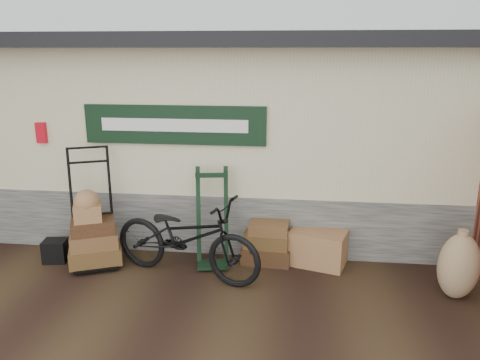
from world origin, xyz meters
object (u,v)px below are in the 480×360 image
object	(u,v)px
black_trunk	(56,251)
bicycle	(186,233)
suitcase_stack	(267,242)
wicker_hamper	(318,248)
green_barrow	(212,217)
porter_trolley	(92,206)

from	to	relation	value
black_trunk	bicycle	distance (m)	2.06
suitcase_stack	bicycle	world-z (taller)	bicycle
bicycle	wicker_hamper	bearing A→B (deg)	-55.14
green_barrow	bicycle	distance (m)	0.51
suitcase_stack	black_trunk	world-z (taller)	suitcase_stack
porter_trolley	wicker_hamper	size ratio (longest dim) A/B	2.22
suitcase_stack	wicker_hamper	size ratio (longest dim) A/B	0.91
green_barrow	black_trunk	distance (m)	2.35
green_barrow	bicycle	world-z (taller)	green_barrow
wicker_hamper	black_trunk	distance (m)	3.79
porter_trolley	wicker_hamper	bearing A→B (deg)	-17.84
suitcase_stack	black_trunk	bearing A→B (deg)	-173.46
suitcase_stack	bicycle	size ratio (longest dim) A/B	0.32
wicker_hamper	bicycle	bearing A→B (deg)	-161.81
black_trunk	bicycle	size ratio (longest dim) A/B	0.15
wicker_hamper	bicycle	xyz separation A→B (m)	(-1.77, -0.58, 0.38)
bicycle	suitcase_stack	bearing A→B (deg)	-44.41
green_barrow	bicycle	size ratio (longest dim) A/B	0.65
black_trunk	suitcase_stack	bearing A→B (deg)	6.54
porter_trolley	green_barrow	bearing A→B (deg)	-18.39
green_barrow	black_trunk	size ratio (longest dim) A/B	4.33
green_barrow	suitcase_stack	world-z (taller)	green_barrow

